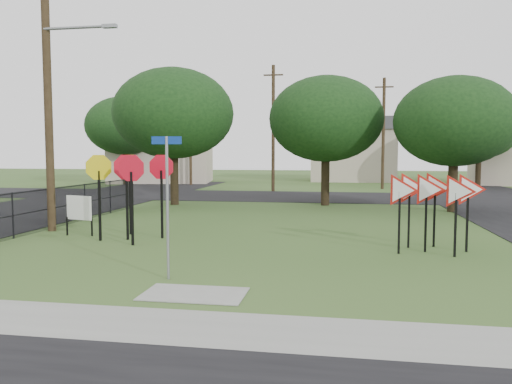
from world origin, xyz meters
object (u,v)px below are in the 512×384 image
at_px(stop_sign_cluster, 130,177).
at_px(yield_sign_cluster, 432,193).
at_px(street_name_sign, 167,198).
at_px(info_board, 79,209).

bearing_deg(stop_sign_cluster, yield_sign_cluster, -2.67).
bearing_deg(stop_sign_cluster, street_name_sign, -57.92).
relative_size(stop_sign_cluster, yield_sign_cluster, 0.96).
height_order(stop_sign_cluster, yield_sign_cluster, stop_sign_cluster).
bearing_deg(info_board, stop_sign_cluster, -11.36).
height_order(stop_sign_cluster, info_board, stop_sign_cluster).
relative_size(yield_sign_cluster, info_board, 2.13).
relative_size(stop_sign_cluster, info_board, 2.04).
xyz_separation_m(street_name_sign, info_board, (-4.89, 5.02, -0.88)).
height_order(street_name_sign, yield_sign_cluster, street_name_sign).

